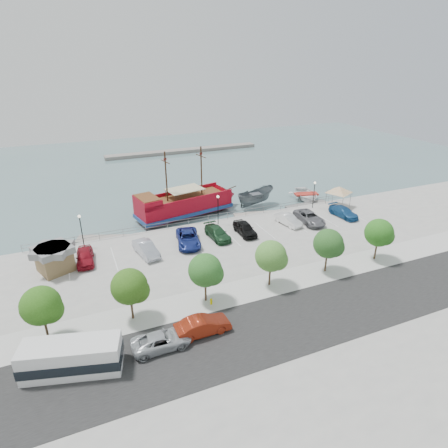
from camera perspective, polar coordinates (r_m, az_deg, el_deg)
name	(u,v)px	position (r m, az deg, el deg)	size (l,w,h in m)	color
ground	(237,250)	(48.05, 2.03, -3.98)	(160.00, 160.00, 0.00)	slate
land_slab	(347,358)	(33.44, 18.22, -18.84)	(100.00, 58.00, 1.20)	gray
street	(311,316)	(35.93, 13.14, -13.48)	(100.00, 8.00, 0.04)	black
sidewalk	(278,283)	(39.95, 8.16, -8.83)	(100.00, 4.00, 0.05)	#B5B5B5
seawall_railing	(215,217)	(53.87, -1.43, 1.04)	(50.00, 0.06, 1.00)	slate
far_shore	(184,151)	(100.02, -6.17, 11.03)	(40.00, 3.00, 0.80)	gray
pirate_ship	(191,203)	(58.56, -5.00, 3.19)	(17.60, 7.93, 10.92)	#9C0718
patrol_boat	(255,199)	(61.75, 4.82, 3.88)	(2.71, 7.21, 2.79)	#586066
speedboat	(306,196)	(66.27, 12.39, 4.18)	(4.94, 6.91, 1.43)	white
dock_west	(106,239)	(52.63, -17.48, -2.27)	(7.81, 2.23, 0.45)	gray
dock_mid	(255,215)	(58.39, 4.74, 1.40)	(6.52, 1.86, 0.37)	gray
dock_east	(308,206)	(63.25, 12.64, 2.72)	(7.68, 2.19, 0.44)	slate
shed	(54,258)	(44.87, -24.46, -4.75)	(4.66, 4.66, 2.94)	brown
canopy_tent	(340,187)	(60.85, 17.19, 5.46)	(5.81, 5.81, 3.80)	slate
street_van	(162,341)	(31.93, -9.49, -17.11)	(2.23, 4.84, 1.34)	#ABB0B5
street_sedan	(203,326)	(32.80, -3.27, -15.20)	(1.67, 4.79, 1.58)	maroon
shuttle_bus	(72,358)	(31.39, -22.17, -18.38)	(7.61, 4.33, 2.54)	silver
fire_hydrant	(211,301)	(36.26, -1.97, -11.68)	(0.23, 0.23, 0.67)	#E3D300
lamp_post_left	(81,225)	(48.58, -21.00, -0.18)	(0.36, 0.36, 4.28)	black
lamp_post_mid	(218,205)	(51.85, -0.92, 2.98)	(0.36, 0.36, 4.28)	black
lamp_post_right	(314,190)	(59.37, 13.59, 5.05)	(0.36, 0.36, 4.28)	black
tree_a	(43,307)	(33.86, -25.87, -11.27)	(3.30, 3.20, 5.00)	#473321
tree_b	(131,288)	(33.82, -13.95, -9.38)	(3.30, 3.20, 5.00)	#473321
tree_c	(207,271)	(35.19, -2.62, -7.19)	(3.30, 3.20, 5.00)	#473321
tree_d	(272,257)	(37.83, 7.39, -5.00)	(3.30, 3.20, 5.00)	#473321
tree_e	(330,244)	(41.50, 15.81, -3.02)	(3.30, 3.20, 5.00)	#473321
tree_f	(380,234)	(45.94, 22.71, -1.35)	(3.30, 3.20, 5.00)	#473321
parked_car_a	(85,256)	(45.64, -20.44, -4.64)	(1.90, 4.72, 1.61)	maroon
parked_car_b	(146,249)	(45.37, -11.80, -3.72)	(1.71, 4.92, 1.62)	#AAAEBB
parked_car_c	(188,238)	(47.14, -5.50, -2.18)	(2.71, 5.87, 1.63)	navy
parked_car_d	(217,233)	(48.51, -1.00, -1.39)	(2.05, 5.04, 1.46)	#1C4325
parked_car_e	(245,228)	(49.70, 3.21, -0.67)	(1.93, 4.78, 1.63)	black
parked_car_f	(288,220)	(53.25, 9.77, 0.65)	(1.57, 4.49, 1.48)	white
parked_car_g	(309,217)	(54.49, 12.88, 0.98)	(2.61, 5.65, 1.57)	slate
parked_car_h	(344,212)	(57.94, 17.75, 1.75)	(2.03, 5.00, 1.45)	#1B4F88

